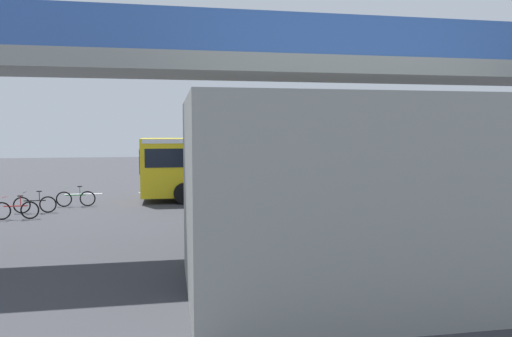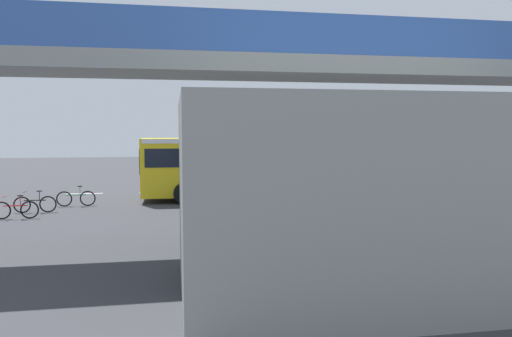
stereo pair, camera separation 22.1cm
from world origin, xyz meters
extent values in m
plane|color=#38383D|center=(0.00, 0.00, 0.00)|extent=(80.00, 80.00, 0.00)
cube|color=yellow|center=(-1.14, 1.26, 1.72)|extent=(11.50, 2.55, 2.86)
cube|color=black|center=(-1.14, 1.26, 2.23)|extent=(11.04, 2.59, 0.90)
cube|color=white|center=(-1.14, 1.26, 3.03)|extent=(11.27, 2.58, 0.20)
cube|color=black|center=(4.62, 1.26, 2.06)|extent=(0.04, 2.24, 1.20)
cylinder|color=black|center=(2.54, 2.53, 0.52)|extent=(1.04, 0.30, 1.04)
cylinder|color=black|center=(2.54, -0.02, 0.52)|extent=(1.04, 0.30, 1.04)
cylinder|color=black|center=(-4.82, 2.53, 0.52)|extent=(1.04, 0.30, 1.04)
cylinder|color=black|center=(-4.82, -0.02, 0.52)|extent=(1.04, 0.30, 1.04)
cube|color=black|center=(-7.22, 6.66, 1.12)|extent=(4.80, 1.95, 1.86)
cube|color=black|center=(-7.22, 6.66, 1.48)|extent=(4.42, 1.98, 0.56)
cylinder|color=black|center=(-5.64, 7.63, 0.34)|extent=(0.68, 0.22, 0.68)
cylinder|color=black|center=(-5.64, 5.68, 0.34)|extent=(0.68, 0.22, 0.68)
cylinder|color=black|center=(-8.80, 7.63, 0.34)|extent=(0.68, 0.22, 0.68)
cylinder|color=black|center=(-8.80, 5.68, 0.34)|extent=(0.68, 0.22, 0.68)
torus|color=black|center=(9.47, 3.89, 0.36)|extent=(0.72, 0.06, 0.72)
torus|color=black|center=(8.42, 3.89, 0.36)|extent=(0.72, 0.06, 0.72)
cube|color=black|center=(8.94, 3.89, 0.54)|extent=(0.89, 0.04, 0.04)
cylinder|color=black|center=(8.75, 3.89, 0.74)|extent=(0.03, 0.03, 0.40)
cube|color=black|center=(8.75, 3.89, 0.94)|extent=(0.20, 0.08, 0.04)
cylinder|color=black|center=(9.34, 3.89, 0.91)|extent=(0.02, 0.44, 0.02)
torus|color=black|center=(8.08, 2.35, 0.36)|extent=(0.72, 0.06, 0.72)
torus|color=black|center=(7.03, 2.35, 0.36)|extent=(0.72, 0.06, 0.72)
cube|color=green|center=(7.56, 2.35, 0.54)|extent=(0.89, 0.04, 0.04)
cylinder|color=green|center=(7.37, 2.35, 0.74)|extent=(0.03, 0.03, 0.40)
cube|color=black|center=(7.37, 2.35, 0.94)|extent=(0.20, 0.08, 0.04)
cylinder|color=green|center=(7.95, 2.35, 0.91)|extent=(0.02, 0.44, 0.02)
torus|color=black|center=(9.81, 5.30, 0.36)|extent=(0.72, 0.06, 0.72)
torus|color=black|center=(8.76, 5.30, 0.36)|extent=(0.72, 0.06, 0.72)
cube|color=red|center=(9.29, 5.30, 0.54)|extent=(0.89, 0.04, 0.04)
cylinder|color=red|center=(9.10, 5.30, 0.74)|extent=(0.03, 0.03, 0.40)
cube|color=black|center=(9.10, 5.30, 0.94)|extent=(0.20, 0.08, 0.04)
cylinder|color=red|center=(9.69, 5.30, 0.91)|extent=(0.02, 0.44, 0.02)
cylinder|color=#2D2D38|center=(-3.11, 3.87, 0.42)|extent=(0.32, 0.32, 0.85)
cylinder|color=maroon|center=(-3.11, 3.87, 1.20)|extent=(0.38, 0.38, 0.70)
sphere|color=tan|center=(-3.11, 3.87, 1.68)|extent=(0.22, 0.22, 0.22)
cube|color=silver|center=(-8.00, -2.22, 0.00)|extent=(2.00, 0.20, 0.01)
cube|color=silver|center=(-4.00, -2.22, 0.00)|extent=(2.00, 0.20, 0.01)
cube|color=silver|center=(0.00, -2.22, 0.00)|extent=(2.00, 0.20, 0.01)
cube|color=silver|center=(4.00, -2.22, 0.00)|extent=(2.00, 0.20, 0.01)
cube|color=silver|center=(8.00, -2.22, 0.00)|extent=(2.00, 0.20, 0.01)
cube|color=gray|center=(0.00, 11.52, 5.37)|extent=(30.21, 2.60, 0.50)
cube|color=#3359A5|center=(0.00, 10.27, 6.17)|extent=(30.21, 0.08, 1.10)
cube|color=#3359A5|center=(0.00, 12.77, 6.17)|extent=(30.21, 0.08, 1.10)
cube|color=gray|center=(-1.64, 15.62, 2.10)|extent=(9.00, 5.00, 4.20)
cube|color=#192333|center=(-1.64, 13.10, 1.89)|extent=(7.65, 0.04, 2.94)
camera|label=1|loc=(3.19, 25.37, 3.54)|focal=33.21mm
camera|label=2|loc=(2.97, 25.41, 3.54)|focal=33.21mm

